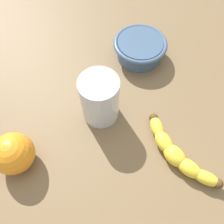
{
  "coord_description": "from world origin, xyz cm",
  "views": [
    {
      "loc": [
        -34.69,
        -2.87,
        54.02
      ],
      "look_at": [
        -6.9,
        0.09,
        5.0
      ],
      "focal_mm": 38.48,
      "sensor_mm": 36.0,
      "label": 1
    }
  ],
  "objects": [
    {
      "name": "ceramic_bowl",
      "position": [
        13.09,
        -5.36,
        6.21
      ],
      "size": [
        14.41,
        14.41,
        5.41
      ],
      "color": "#3D5675",
      "rests_on": "wooden_tabletop"
    },
    {
      "name": "wooden_tabletop",
      "position": [
        0.0,
        0.0,
        1.5
      ],
      "size": [
        120.0,
        120.0,
        3.0
      ],
      "primitive_type": "cube",
      "color": "brown",
      "rests_on": "ground"
    },
    {
      "name": "orange_fruit",
      "position": [
        -20.05,
        18.96,
        7.34
      ],
      "size": [
        8.68,
        8.68,
        8.68
      ],
      "primitive_type": "sphere",
      "color": "orange",
      "rests_on": "wooden_tabletop"
    },
    {
      "name": "smoothie_glass",
      "position": [
        -6.23,
        2.91,
        8.91
      ],
      "size": [
        8.75,
        8.75,
        12.22
      ],
      "color": "silver",
      "rests_on": "wooden_tabletop"
    },
    {
      "name": "banana",
      "position": [
        -15.58,
        -14.92,
        4.91
      ],
      "size": [
        16.13,
        15.68,
        3.81
      ],
      "rotation": [
        0.0,
        0.0,
        3.91
      ],
      "color": "yellow",
      "rests_on": "wooden_tabletop"
    }
  ]
}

